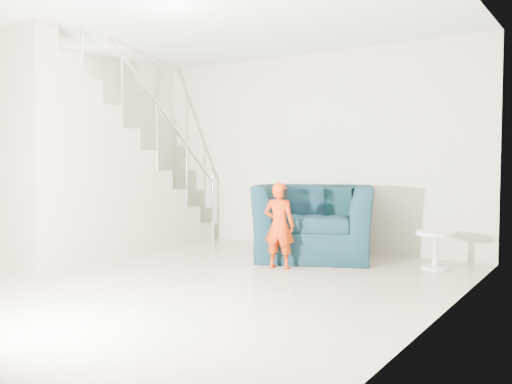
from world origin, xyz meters
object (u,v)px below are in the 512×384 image
Objects in this scene: armchair at (314,221)px; staircase at (87,182)px; side_table at (435,244)px; toddler at (279,225)px.

staircase reaches higher than armchair.
toddler is at bearing -148.07° from side_table.
armchair is 1.48m from side_table.
staircase is (-3.96, -1.54, 0.66)m from side_table.
toddler is 2.60m from staircase.
staircase is (-2.48, -0.62, 0.46)m from toddler.
staircase is at bearing -158.71° from side_table.
side_table is (1.48, 0.92, -0.20)m from toddler.
toddler reaches higher than side_table.
staircase is at bearing -173.88° from armchair.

